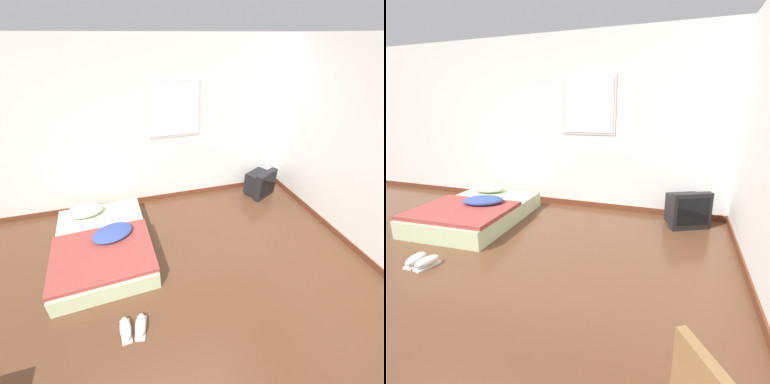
# 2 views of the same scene
# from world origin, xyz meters

# --- Properties ---
(ground_plane) EXTENTS (20.00, 20.00, 0.00)m
(ground_plane) POSITION_xyz_m (0.00, 0.00, 0.00)
(ground_plane) COLOR brown
(wall_back) EXTENTS (7.89, 0.08, 2.60)m
(wall_back) POSITION_xyz_m (0.01, 2.81, 1.29)
(wall_back) COLOR white
(wall_back) RESTS_ON ground_plane
(mattress_bed) EXTENTS (1.30, 1.78, 0.37)m
(mattress_bed) POSITION_xyz_m (-0.59, 1.67, 0.14)
(mattress_bed) COLOR beige
(mattress_bed) RESTS_ON ground_plane
(crt_tv) EXTENTS (0.60, 0.56, 0.49)m
(crt_tv) POSITION_xyz_m (2.19, 2.44, 0.23)
(crt_tv) COLOR black
(crt_tv) RESTS_ON ground_plane
(sneaker_pair) EXTENTS (0.29, 0.28, 0.10)m
(sneaker_pair) POSITION_xyz_m (-0.31, 0.42, 0.05)
(sneaker_pair) COLOR silver
(sneaker_pair) RESTS_ON ground_plane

